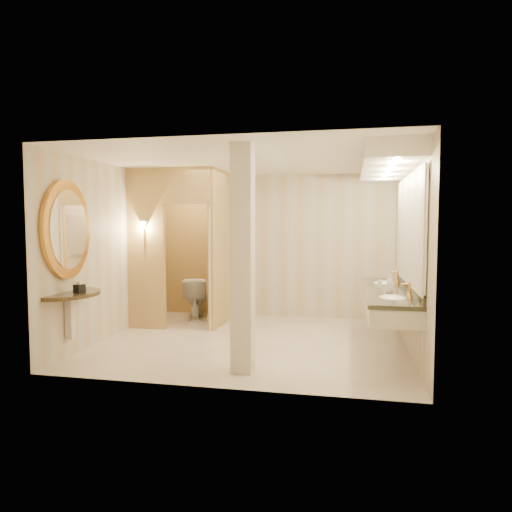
{
  "coord_description": "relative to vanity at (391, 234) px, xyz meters",
  "views": [
    {
      "loc": [
        1.42,
        -6.63,
        1.77
      ],
      "look_at": [
        0.02,
        0.2,
        1.28
      ],
      "focal_mm": 32.0,
      "sensor_mm": 36.0,
      "label": 1
    }
  ],
  "objects": [
    {
      "name": "soap_bottle_a",
      "position": [
        -0.13,
        0.16,
        -0.69
      ],
      "size": [
        0.07,
        0.07,
        0.14
      ],
      "primitive_type": "imported",
      "rotation": [
        0.0,
        0.0,
        -0.17
      ],
      "color": "beige",
      "rests_on": "vanity"
    },
    {
      "name": "vanity",
      "position": [
        0.0,
        0.0,
        0.0
      ],
      "size": [
        0.75,
        2.83,
        2.09
      ],
      "color": "beige",
      "rests_on": "floor"
    },
    {
      "name": "pillar",
      "position": [
        -1.79,
        -1.25,
        -0.28
      ],
      "size": [
        0.25,
        0.25,
        2.7
      ],
      "primitive_type": "cube",
      "color": "beige",
      "rests_on": "floor"
    },
    {
      "name": "wall_right",
      "position": [
        0.27,
        0.16,
        -0.28
      ],
      "size": [
        0.02,
        4.0,
        2.7
      ],
      "primitive_type": "cube",
      "color": "beige",
      "rests_on": "floor"
    },
    {
      "name": "toilet_closet",
      "position": [
        -3.09,
        1.13,
        -0.24
      ],
      "size": [
        1.5,
        1.55,
        2.7
      ],
      "color": "tan",
      "rests_on": "floor"
    },
    {
      "name": "console_shelf",
      "position": [
        -4.19,
        -1.12,
        -0.29
      ],
      "size": [
        1.0,
        1.0,
        1.95
      ],
      "color": "black",
      "rests_on": "floor"
    },
    {
      "name": "soap_bottle_b",
      "position": [
        -0.04,
        -0.29,
        -0.7
      ],
      "size": [
        0.1,
        0.1,
        0.1
      ],
      "primitive_type": "imported",
      "rotation": [
        0.0,
        0.0,
        0.33
      ],
      "color": "silver",
      "rests_on": "vanity"
    },
    {
      "name": "wall_sconce",
      "position": [
        -3.9,
        0.59,
        0.1
      ],
      "size": [
        0.14,
        0.14,
        0.42
      ],
      "color": "#D38F43",
      "rests_on": "toilet_closet"
    },
    {
      "name": "tissue_box",
      "position": [
        -3.99,
        -1.17,
        -0.7
      ],
      "size": [
        0.14,
        0.14,
        0.11
      ],
      "primitive_type": "cube",
      "rotation": [
        0.0,
        0.0,
        -0.34
      ],
      "color": "black",
      "rests_on": "console_shelf"
    },
    {
      "name": "ceiling",
      "position": [
        -1.98,
        0.16,
        1.07
      ],
      "size": [
        4.5,
        4.5,
        0.0
      ],
      "primitive_type": "plane",
      "rotation": [
        3.14,
        0.0,
        0.0
      ],
      "color": "white",
      "rests_on": "wall_back"
    },
    {
      "name": "toilet",
      "position": [
        -3.39,
        1.67,
        -1.24
      ],
      "size": [
        0.61,
        0.84,
        0.77
      ],
      "primitive_type": "imported",
      "rotation": [
        0.0,
        0.0,
        3.4
      ],
      "color": "white",
      "rests_on": "floor"
    },
    {
      "name": "soap_bottle_c",
      "position": [
        -0.03,
        -0.31,
        -0.64
      ],
      "size": [
        0.1,
        0.1,
        0.24
      ],
      "primitive_type": "imported",
      "rotation": [
        0.0,
        0.0,
        0.14
      ],
      "color": "#C6B28C",
      "rests_on": "vanity"
    },
    {
      "name": "wall_back",
      "position": [
        -1.98,
        2.16,
        -0.28
      ],
      "size": [
        4.5,
        0.02,
        2.7
      ],
      "primitive_type": "cube",
      "color": "beige",
      "rests_on": "floor"
    },
    {
      "name": "wall_left",
      "position": [
        -4.23,
        0.16,
        -0.28
      ],
      "size": [
        0.02,
        4.0,
        2.7
      ],
      "primitive_type": "cube",
      "color": "beige",
      "rests_on": "floor"
    },
    {
      "name": "floor",
      "position": [
        -1.98,
        0.16,
        -1.63
      ],
      "size": [
        4.5,
        4.5,
        0.0
      ],
      "primitive_type": "plane",
      "color": "silver",
      "rests_on": "ground"
    },
    {
      "name": "wall_front",
      "position": [
        -1.98,
        -1.84,
        -0.28
      ],
      "size": [
        4.5,
        0.02,
        2.7
      ],
      "primitive_type": "cube",
      "color": "beige",
      "rests_on": "floor"
    }
  ]
}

